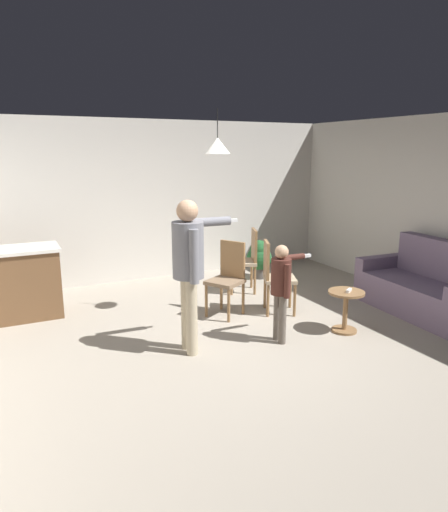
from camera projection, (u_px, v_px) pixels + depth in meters
The scene contains 14 objects.
ground at pixel (249, 341), 5.38m from camera, with size 7.68×7.68×0.00m, color #9E9384.
wall_back at pixel (159, 200), 7.87m from camera, with size 6.40×0.10×2.70m, color beige.
wall_right at pixel (448, 211), 6.46m from camera, with size 0.10×6.40×2.70m, color beige.
couch_floral at pixel (425, 289), 6.28m from camera, with size 0.96×1.85×1.00m.
kitchen_counter at pixel (11, 284), 6.00m from camera, with size 1.26×0.66×0.95m.
side_table_by_couch at pixel (346, 306), 5.60m from camera, with size 0.44×0.44×0.52m.
person_adult at pixel (189, 260), 4.88m from camera, with size 0.85×0.49×1.69m.
person_child at pixel (282, 283), 5.22m from camera, with size 0.61×0.34×1.16m.
dining_chair_by_counter at pixel (228, 275), 6.16m from camera, with size 0.57×0.57×1.00m.
dining_chair_near_wall at pixel (247, 258), 7.17m from camera, with size 0.54×0.54×1.00m.
dining_chair_centre_back at pixel (275, 274), 6.23m from camera, with size 0.56×0.56×1.00m.
potted_plant_corner at pixel (259, 257), 7.98m from camera, with size 0.44×0.44×0.67m.
spare_remote_on_table at pixel (349, 291), 5.52m from camera, with size 0.04×0.13×0.04m, color white.
ceiling_light_pendant at pixel (218, 146), 5.70m from camera, with size 0.32×0.32×0.55m.
Camera 1 is at (-2.49, -4.37, 2.19)m, focal length 32.05 mm.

